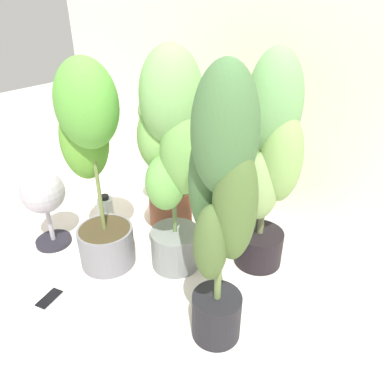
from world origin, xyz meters
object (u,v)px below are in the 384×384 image
at_px(potted_plant_back_right, 268,159).
at_px(cell_phone, 49,299).
at_px(potted_plant_back_center, 229,148).
at_px(floor_fan, 44,196).
at_px(potted_plant_back_left, 167,149).
at_px(potted_plant_front_left, 92,158).
at_px(nutrient_bottle, 107,215).
at_px(potted_plant_front_right, 221,203).
at_px(potted_plant_center, 172,151).

relative_size(potted_plant_back_right, cell_phone, 6.42).
bearing_deg(potted_plant_back_center, floor_fan, -133.45).
height_order(potted_plant_back_left, floor_fan, potted_plant_back_left).
bearing_deg(potted_plant_back_left, floor_fan, -122.98).
relative_size(potted_plant_back_left, potted_plant_back_center, 0.95).
xyz_separation_m(potted_plant_front_left, nutrient_bottle, (-0.17, 0.16, -0.44)).
relative_size(potted_plant_front_right, nutrient_bottle, 4.42).
bearing_deg(potted_plant_center, potted_plant_front_left, -149.39).
relative_size(potted_plant_back_left, nutrient_bottle, 3.27).
relative_size(potted_plant_back_center, nutrient_bottle, 3.44).
bearing_deg(potted_plant_center, potted_plant_back_center, 87.03).
bearing_deg(cell_phone, potted_plant_front_right, -169.62).
relative_size(potted_plant_front_right, potted_plant_front_left, 1.06).
bearing_deg(floor_fan, potted_plant_back_left, -59.41).
height_order(potted_plant_front_right, cell_phone, potted_plant_front_right).
relative_size(potted_plant_back_center, potted_plant_back_right, 0.80).
relative_size(cell_phone, nutrient_bottle, 0.67).
bearing_deg(potted_plant_back_right, potted_plant_back_left, 177.17).
bearing_deg(potted_plant_center, potted_plant_back_left, 134.10).
xyz_separation_m(potted_plant_back_left, potted_plant_back_center, (0.29, 0.14, 0.03)).
relative_size(potted_plant_center, floor_fan, 2.43).
height_order(potted_plant_back_center, potted_plant_back_right, potted_plant_back_right).
height_order(potted_plant_back_center, floor_fan, potted_plant_back_center).
bearing_deg(potted_plant_front_left, potted_plant_back_right, 35.08).
height_order(potted_plant_back_right, cell_phone, potted_plant_back_right).
relative_size(potted_plant_front_right, potted_plant_back_center, 1.29).
xyz_separation_m(potted_plant_center, floor_fan, (-0.62, -0.25, -0.31)).
bearing_deg(nutrient_bottle, potted_plant_back_left, 57.11).
relative_size(potted_plant_front_left, floor_fan, 2.32).
bearing_deg(potted_plant_front_right, floor_fan, -178.49).
xyz_separation_m(potted_plant_front_left, floor_fan, (-0.32, -0.08, -0.26)).
distance_m(potted_plant_back_center, nutrient_bottle, 0.75).
bearing_deg(potted_plant_back_center, potted_plant_center, -92.97).
distance_m(potted_plant_back_right, nutrient_bottle, 0.93).
bearing_deg(nutrient_bottle, potted_plant_back_center, 41.98).
xyz_separation_m(potted_plant_back_right, nutrient_bottle, (-0.78, -0.26, -0.44)).
xyz_separation_m(potted_plant_front_right, potted_plant_back_left, (-0.66, 0.51, -0.15)).
bearing_deg(cell_phone, potted_plant_front_left, -100.85).
relative_size(potted_plant_center, cell_phone, 6.50).
xyz_separation_m(potted_plant_back_left, floor_fan, (-0.35, -0.53, -0.16)).
height_order(potted_plant_front_right, potted_plant_back_right, potted_plant_front_right).
bearing_deg(potted_plant_back_left, cell_phone, -91.03).
relative_size(potted_plant_front_left, nutrient_bottle, 4.17).
relative_size(potted_plant_back_left, cell_phone, 4.86).
xyz_separation_m(cell_phone, nutrient_bottle, (-0.18, 0.50, 0.10)).
relative_size(potted_plant_front_right, floor_fan, 2.46).
bearing_deg(potted_plant_back_left, potted_plant_back_center, 25.86).
bearing_deg(nutrient_bottle, potted_plant_front_left, -44.61).
distance_m(potted_plant_back_right, floor_fan, 1.09).
relative_size(potted_plant_front_left, potted_plant_center, 0.95).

